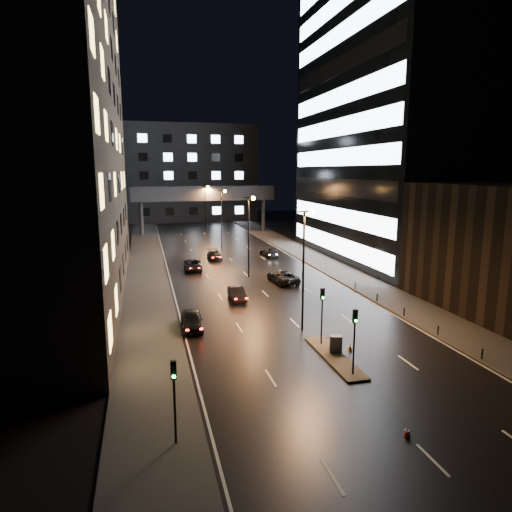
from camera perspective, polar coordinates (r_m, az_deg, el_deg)
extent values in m
plane|color=black|center=(69.01, -3.16, -0.44)|extent=(160.00, 160.00, 0.00)
cube|color=#383533|center=(62.95, -13.54, -1.73)|extent=(5.00, 110.00, 0.15)
cube|color=#383533|center=(67.75, 8.09, -0.67)|extent=(5.00, 110.00, 0.15)
cube|color=#2D2319|center=(51.96, -26.03, 17.08)|extent=(15.00, 48.00, 40.00)
cube|color=black|center=(48.75, 28.24, 0.82)|extent=(10.00, 18.00, 12.00)
cube|color=black|center=(73.54, 17.78, 17.39)|extent=(20.00, 36.00, 45.00)
cube|color=#333335|center=(125.19, -8.27, 10.20)|extent=(34.00, 14.00, 25.00)
cube|color=#333335|center=(97.48, -6.54, 7.79)|extent=(30.00, 3.00, 3.00)
cylinder|color=#333335|center=(97.05, -14.13, 4.56)|extent=(0.80, 0.80, 7.00)
cylinder|color=#333335|center=(100.35, 0.93, 5.07)|extent=(0.80, 0.80, 7.00)
cube|color=#383533|center=(33.97, 9.75, -12.33)|extent=(1.60, 8.00, 0.15)
cylinder|color=black|center=(35.47, 8.22, -8.12)|extent=(0.12, 0.12, 3.50)
cube|color=black|center=(34.83, 8.31, -4.70)|extent=(0.28, 0.22, 0.90)
sphere|color=#0CFF33|center=(34.78, 8.39, -5.20)|extent=(0.18, 0.18, 0.18)
cylinder|color=black|center=(30.77, 12.12, -11.24)|extent=(0.12, 0.12, 3.50)
cube|color=black|center=(30.03, 12.29, -7.34)|extent=(0.28, 0.22, 0.90)
sphere|color=#0CFF33|center=(30.00, 12.38, -7.93)|extent=(0.18, 0.18, 0.18)
cylinder|color=black|center=(23.58, -10.10, -18.72)|extent=(0.12, 0.12, 3.50)
cube|color=black|center=(22.59, -10.28, -13.85)|extent=(0.28, 0.22, 0.90)
sphere|color=#0CFF33|center=(22.58, -10.23, -14.64)|extent=(0.18, 0.18, 0.18)
cylinder|color=black|center=(36.53, 26.41, -11.02)|extent=(0.12, 0.12, 0.90)
cylinder|color=black|center=(40.19, 21.79, -8.71)|extent=(0.12, 0.12, 0.90)
cylinder|color=black|center=(44.11, 18.02, -6.76)|extent=(0.12, 0.12, 0.90)
cylinder|color=black|center=(48.23, 14.89, -5.11)|extent=(0.12, 0.12, 0.90)
cylinder|color=black|center=(52.50, 12.28, -3.71)|extent=(0.12, 0.12, 0.90)
cylinder|color=black|center=(37.68, 5.92, -2.06)|extent=(0.18, 0.18, 10.00)
cylinder|color=black|center=(36.91, 6.07, 5.54)|extent=(1.20, 0.12, 0.12)
sphere|color=#FF9E38|center=(37.12, 6.94, 5.39)|extent=(0.50, 0.50, 0.50)
cylinder|color=black|center=(56.58, -0.93, 2.26)|extent=(0.18, 0.18, 10.00)
cylinder|color=black|center=(56.07, -0.94, 7.33)|extent=(1.20, 0.12, 0.12)
sphere|color=#FF9E38|center=(56.22, -0.34, 7.23)|extent=(0.50, 0.50, 0.50)
cylinder|color=black|center=(76.05, -4.33, 4.39)|extent=(0.18, 0.18, 10.00)
cylinder|color=black|center=(75.67, -4.38, 8.16)|extent=(1.20, 0.12, 0.12)
sphere|color=#FF9E38|center=(75.78, -3.93, 8.09)|extent=(0.50, 0.50, 0.50)
cylinder|color=black|center=(95.74, -6.34, 5.64)|extent=(0.18, 0.18, 10.00)
cylinder|color=black|center=(95.44, -6.40, 8.63)|extent=(1.20, 0.12, 0.12)
sphere|color=#FF9E38|center=(95.52, -6.04, 8.58)|extent=(0.50, 0.50, 0.50)
imported|color=black|center=(39.24, -8.06, -7.99)|extent=(2.10, 4.67, 1.56)
imported|color=black|center=(47.50, -2.39, -4.72)|extent=(1.48, 4.10, 1.35)
imported|color=black|center=(61.85, -7.89, -1.16)|extent=(2.58, 5.13, 1.39)
imported|color=black|center=(69.01, -5.21, 0.10)|extent=(1.90, 4.63, 1.34)
imported|color=black|center=(54.61, 3.37, -2.61)|extent=(3.15, 5.64, 1.49)
imported|color=black|center=(70.93, 1.68, 0.43)|extent=(2.45, 4.80, 1.33)
cube|color=#535356|center=(34.46, 9.93, -10.76)|extent=(0.99, 0.77, 1.23)
cone|color=orange|center=(35.43, 11.70, -11.12)|extent=(0.46, 0.46, 0.49)
cone|color=#FA350D|center=(25.87, 18.37, -20.13)|extent=(0.45, 0.45, 0.48)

